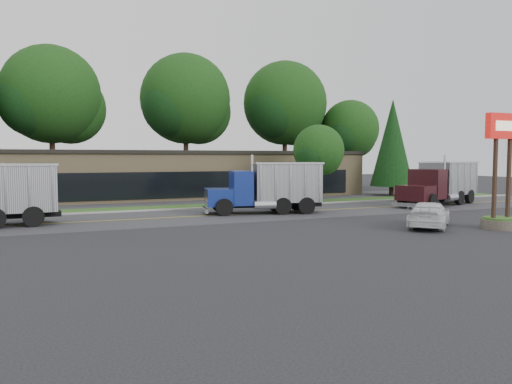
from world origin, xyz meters
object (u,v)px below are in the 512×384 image
at_px(bilo_sign, 501,190).
at_px(dump_truck_blue, 270,186).
at_px(dump_truck_maroon, 442,182).
at_px(rally_car, 429,215).

xyz_separation_m(bilo_sign, dump_truck_blue, (-7.85, 11.37, -0.22)).
bearing_deg(dump_truck_maroon, rally_car, 22.97).
height_order(bilo_sign, rally_car, bilo_sign).
relative_size(bilo_sign, dump_truck_blue, 0.75).
bearing_deg(dump_truck_maroon, dump_truck_blue, -20.53).
bearing_deg(rally_car, dump_truck_blue, -14.65).
bearing_deg(rally_car, dump_truck_maroon, -88.32).
height_order(bilo_sign, dump_truck_maroon, bilo_sign).
relative_size(bilo_sign, rally_car, 1.28).
distance_m(bilo_sign, rally_car, 3.80).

